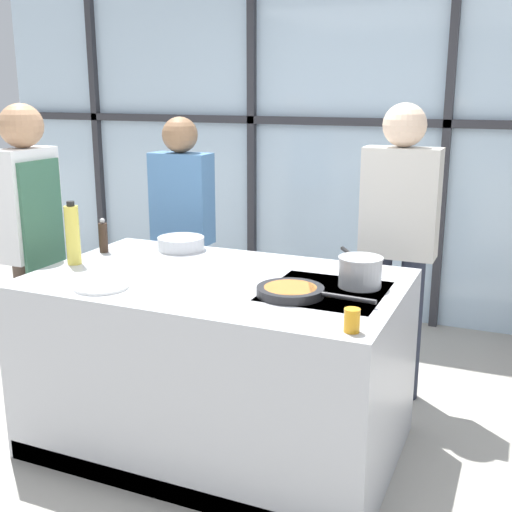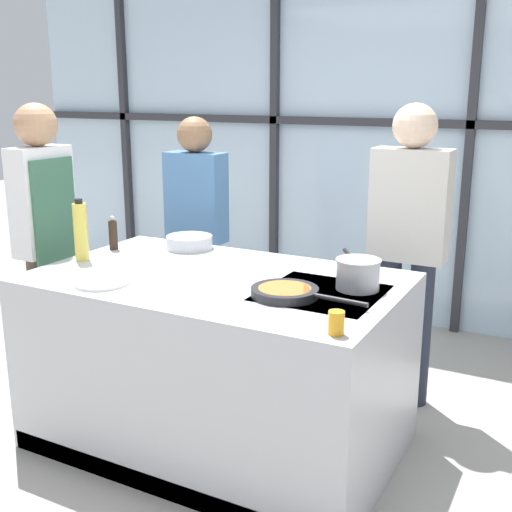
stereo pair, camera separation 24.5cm
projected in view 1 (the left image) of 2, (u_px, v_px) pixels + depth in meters
ground_plane at (219, 442)px, 3.34m from camera, size 18.00×18.00×0.00m
back_window_wall at (345, 139)px, 4.96m from camera, size 6.40×0.10×2.80m
demo_island at (218, 362)px, 3.23m from camera, size 1.79×1.09×0.89m
chef at (32, 232)px, 3.59m from camera, size 0.24×0.36×1.71m
spectator_far_left at (183, 224)px, 4.17m from camera, size 0.39×0.23×1.61m
spectator_center_left at (398, 235)px, 3.62m from camera, size 0.42×0.24×1.71m
frying_pan at (292, 291)px, 2.83m from camera, size 0.54×0.30×0.04m
saucepan at (360, 271)px, 2.95m from camera, size 0.26×0.34×0.14m
white_plate at (101, 286)px, 2.95m from camera, size 0.25×0.25×0.01m
mixing_bowl at (181, 243)px, 3.64m from camera, size 0.26×0.26×0.07m
oil_bottle at (73, 235)px, 3.31m from camera, size 0.07×0.07×0.33m
pepper_grinder at (103, 237)px, 3.57m from camera, size 0.05×0.05×0.19m
juice_glass_near at (352, 320)px, 2.40m from camera, size 0.06×0.06×0.09m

